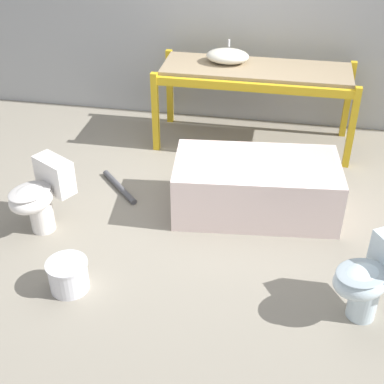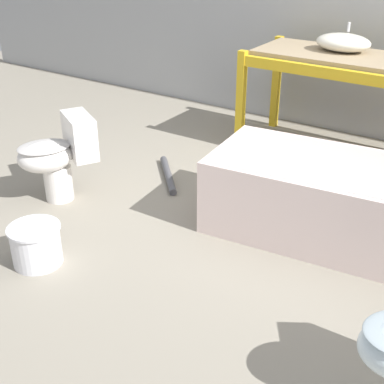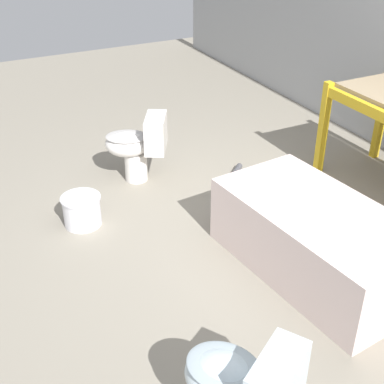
{
  "view_description": "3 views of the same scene",
  "coord_description": "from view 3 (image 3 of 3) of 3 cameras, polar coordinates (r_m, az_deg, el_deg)",
  "views": [
    {
      "loc": [
        0.61,
        -4.27,
        3.03
      ],
      "look_at": [
        -0.05,
        -0.71,
        0.61
      ],
      "focal_mm": 50.0,
      "sensor_mm": 36.0,
      "label": 1
    },
    {
      "loc": [
        1.46,
        -3.16,
        1.98
      ],
      "look_at": [
        -0.13,
        -0.78,
        0.49
      ],
      "focal_mm": 50.0,
      "sensor_mm": 36.0,
      "label": 2
    },
    {
      "loc": [
        2.84,
        -2.24,
        2.52
      ],
      "look_at": [
        -0.12,
        -0.73,
        0.57
      ],
      "focal_mm": 50.0,
      "sensor_mm": 36.0,
      "label": 3
    }
  ],
  "objects": [
    {
      "name": "bucket_white",
      "position": [
        4.54,
        -11.67,
        -1.88
      ],
      "size": [
        0.33,
        0.33,
        0.26
      ],
      "color": "silver",
      "rests_on": "ground_plane"
    },
    {
      "name": "bathtub_main",
      "position": [
        3.95,
        13.15,
        -4.49
      ],
      "size": [
        1.6,
        0.95,
        0.53
      ],
      "rotation": [
        0.0,
        0.0,
        0.1
      ],
      "color": "silver",
      "rests_on": "ground_plane"
    },
    {
      "name": "ground_plane",
      "position": [
        4.4,
        9.31,
        -4.91
      ],
      "size": [
        12.0,
        12.0,
        0.0
      ],
      "primitive_type": "plane",
      "color": "gray"
    },
    {
      "name": "loose_pipe",
      "position": [
        5.1,
        4.11,
        1.19
      ],
      "size": [
        0.49,
        0.52,
        0.06
      ],
      "color": "#4C4C51",
      "rests_on": "ground_plane"
    },
    {
      "name": "toilet_near",
      "position": [
        5.04,
        -5.83,
        5.06
      ],
      "size": [
        0.59,
        0.67,
        0.65
      ],
      "rotation": [
        0.0,
        0.0,
        -0.52
      ],
      "color": "white",
      "rests_on": "ground_plane"
    }
  ]
}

